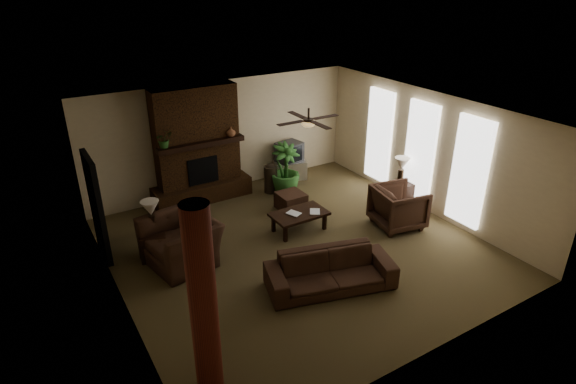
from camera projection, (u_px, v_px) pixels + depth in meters
room_shell at (299, 185)px, 9.15m from camera, size 7.00×7.00×7.00m
fireplace at (198, 155)px, 11.36m from camera, size 2.40×0.70×2.80m
windows at (420, 152)px, 10.95m from camera, size 0.08×3.65×2.35m
log_column at (203, 304)px, 5.90m from camera, size 0.36×0.36×2.80m
doorway at (97, 208)px, 9.06m from camera, size 0.10×1.00×2.10m
ceiling_fan at (308, 122)px, 9.09m from camera, size 1.35×1.35×0.37m
sofa at (331, 266)px, 8.36m from camera, size 2.36×1.26×0.89m
armchair_left at (180, 235)px, 9.03m from camera, size 1.12×1.51×1.20m
armchair_right at (399, 205)px, 10.36m from camera, size 1.09×1.14×1.02m
coffee_table at (299, 215)px, 10.23m from camera, size 1.20×0.70×0.43m
ottoman at (291, 201)px, 11.24m from camera, size 0.60×0.60×0.40m
tv_stand at (290, 169)px, 12.89m from camera, size 0.96×0.74×0.50m
tv at (289, 152)px, 12.65m from camera, size 0.72×0.62×0.52m
floor_vase at (271, 176)px, 12.00m from camera, size 0.34×0.34×0.77m
floor_plant at (285, 180)px, 11.94m from camera, size 0.83×1.37×0.74m
side_table_left at (154, 245)px, 9.31m from camera, size 0.63×0.63×0.55m
lamp_left at (151, 210)px, 9.06m from camera, size 0.43×0.43×0.65m
side_table_right at (399, 194)px, 11.43m from camera, size 0.51×0.51×0.55m
lamp_right at (402, 166)px, 11.13m from camera, size 0.45×0.45×0.65m
mantel_plant at (164, 141)px, 10.56m from camera, size 0.44×0.47×0.33m
mantel_vase at (231, 132)px, 11.30m from camera, size 0.22×0.23×0.22m
book_a at (291, 210)px, 10.01m from camera, size 0.21×0.11×0.29m
book_b at (310, 206)px, 10.17m from camera, size 0.19×0.14×0.29m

